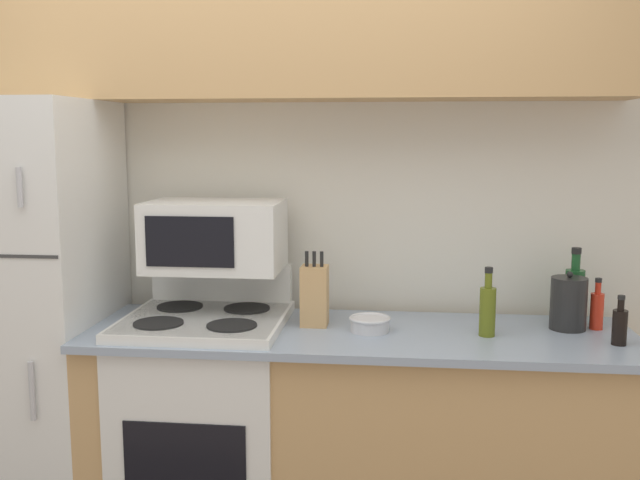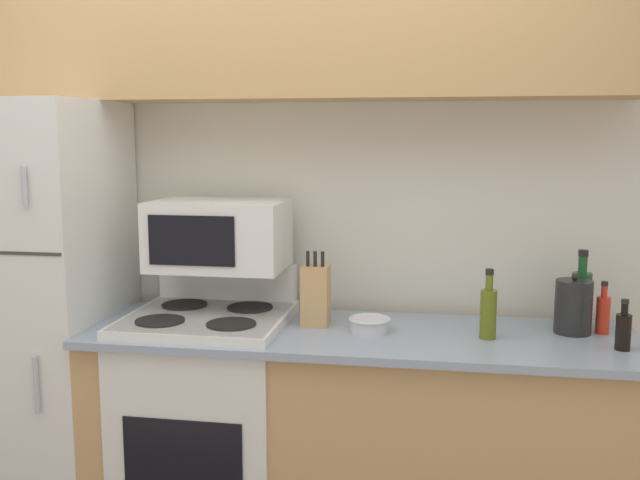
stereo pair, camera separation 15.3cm
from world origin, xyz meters
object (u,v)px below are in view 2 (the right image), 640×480
at_px(bottle_olive_oil, 488,311).
at_px(refrigerator, 28,314).
at_px(stove, 210,422).
at_px(bottle_hot_sauce, 603,313).
at_px(bowl, 370,324).
at_px(knife_block, 316,295).
at_px(bottle_soy_sauce, 623,330).
at_px(microwave, 219,235).
at_px(kettle, 573,307).
at_px(bottle_wine_green, 581,296).

bearing_deg(bottle_olive_oil, refrigerator, 178.23).
relative_size(stove, bottle_hot_sauce, 5.42).
relative_size(stove, bowl, 6.80).
xyz_separation_m(knife_block, bottle_olive_oil, (0.66, -0.08, -0.02)).
distance_m(refrigerator, bottle_soy_sauce, 2.34).
bearing_deg(microwave, kettle, -0.55).
height_order(microwave, bowl, microwave).
relative_size(knife_block, kettle, 1.31).
bearing_deg(bottle_wine_green, kettle, -112.30).
relative_size(bottle_soy_sauce, bottle_olive_oil, 0.69).
bearing_deg(refrigerator, bottle_olive_oil, -1.77).
xyz_separation_m(stove, knife_block, (0.43, 0.05, 0.53)).
bearing_deg(stove, refrigerator, 177.70).
height_order(bottle_hot_sauce, bottle_soy_sauce, bottle_hot_sauce).
xyz_separation_m(knife_block, bowl, (0.22, -0.07, -0.09)).
bearing_deg(microwave, refrigerator, -174.09).
xyz_separation_m(refrigerator, bottle_wine_green, (2.25, 0.19, 0.12)).
bearing_deg(refrigerator, bottle_hot_sauce, 2.09).
relative_size(bottle_hot_sauce, bottle_soy_sauce, 1.11).
distance_m(refrigerator, kettle, 2.21).
xyz_separation_m(bowl, bottle_wine_green, (0.81, 0.24, 0.09)).
bearing_deg(bowl, microwave, 168.39).
relative_size(bowl, kettle, 0.70).
distance_m(refrigerator, bottle_wine_green, 2.26).
bearing_deg(bottle_wine_green, microwave, -175.80).
height_order(refrigerator, kettle, refrigerator).
bearing_deg(bowl, bottle_soy_sauce, -5.03).
distance_m(bottle_soy_sauce, bottle_olive_oil, 0.46).
bearing_deg(microwave, bottle_hot_sauce, -0.01).
bearing_deg(bowl, bottle_olive_oil, -1.72).
bearing_deg(bottle_wine_green, refrigerator, -175.18).
height_order(knife_block, bottle_wine_green, bottle_wine_green).
distance_m(bottle_soy_sauce, kettle, 0.24).
xyz_separation_m(refrigerator, bottle_olive_oil, (1.88, -0.06, 0.11)).
xyz_separation_m(refrigerator, kettle, (2.20, 0.07, 0.11)).
xyz_separation_m(microwave, bottle_wine_green, (1.44, 0.11, -0.22)).
distance_m(knife_block, bottle_wine_green, 1.04).
xyz_separation_m(refrigerator, microwave, (0.82, 0.08, 0.34)).
bearing_deg(stove, microwave, 81.32).
bearing_deg(bottle_wine_green, bowl, -163.72).
relative_size(bottle_wine_green, kettle, 1.33).
xyz_separation_m(stove, bottle_hot_sauce, (1.52, 0.12, 0.49)).
distance_m(microwave, bottle_wine_green, 1.46).
bearing_deg(refrigerator, kettle, 1.85).
height_order(refrigerator, bottle_olive_oil, refrigerator).
height_order(microwave, bottle_wine_green, microwave).
xyz_separation_m(knife_block, bottle_wine_green, (1.03, 0.17, -0.00)).
distance_m(bowl, bottle_olive_oil, 0.44).
bearing_deg(stove, bottle_soy_sauce, -3.40).
bearing_deg(bottle_hot_sauce, stove, -175.61).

